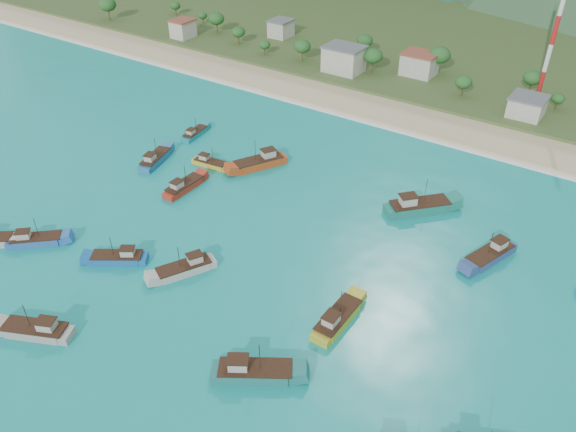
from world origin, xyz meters
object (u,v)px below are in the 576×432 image
Objects in this scene: boat_4 at (185,269)px; boat_18 at (119,258)px; boat_20 at (37,331)px; boat_0 at (195,134)px; boat_1 at (155,160)px; boat_7 at (211,164)px; radio_tower at (559,15)px; boat_8 at (490,255)px; boat_9 at (260,163)px; boat_26 at (337,319)px; boat_10 at (184,187)px; boat_5 at (254,372)px; boat_15 at (418,207)px; boat_6 at (36,241)px.

boat_18 is (-12.01, -4.56, -0.06)m from boat_4.
boat_0 is at bearing -3.08° from boat_20.
boat_7 is (11.75, 6.04, -0.18)m from boat_1.
radio_tower is 4.91× the size of boat_7.
boat_9 reaches higher than boat_8.
boat_26 is (37.18, 28.23, -0.01)m from boat_20.
boat_10 is (13.76, -5.11, -0.04)m from boat_1.
boat_8 is (19.49, 45.32, -0.05)m from boat_5.
boat_5 reaches higher than boat_20.
radio_tower is 124.91m from boat_5.
boat_9 is 1.29× the size of boat_18.
boat_20 is (-8.79, -23.89, 0.05)m from boat_4.
boat_18 is at bearing -167.23° from boat_26.
boat_15 is at bearing -7.66° from boat_0.
boat_4 reaches higher than boat_10.
boat_18 is at bearing -71.44° from boat_0.
boat_0 is 53.33m from boat_4.
boat_4 is at bearing -46.53° from boat_10.
boat_26 reaches higher than boat_4.
radio_tower is 3.58× the size of boat_15.
boat_8 reaches higher than boat_10.
boat_18 is 41.36m from boat_26.
boat_4 reaches higher than boat_6.
boat_7 is at bearing 100.38° from boat_10.
boat_8 is 1.19× the size of boat_18.
boat_9 reaches higher than boat_0.
boat_4 is at bearing -148.49° from boat_5.
boat_20 is at bearing 120.28° from boat_9.
boat_1 reaches higher than boat_10.
radio_tower is 5.10× the size of boat_0.
boat_0 is at bearing -22.27° from boat_4.
boat_26 is at bearing 54.42° from boat_7.
boat_7 is at bearing 21.41° from boat_8.
boat_10 is (-50.89, -90.87, -23.52)m from radio_tower.
boat_0 is at bearing -133.35° from radio_tower.
boat_0 is at bearing 143.54° from boat_6.
boat_26 is at bearing -91.89° from radio_tower.
boat_0 is 78.18m from boat_5.
boat_1 is 76.53m from boat_8.
boat_10 is 0.90× the size of boat_20.
boat_20 is at bearing -101.90° from boat_5.
boat_20 reaches higher than boat_0.
boat_26 is at bearing -111.51° from boat_18.
boat_1 is at bearing -155.76° from boat_5.
boat_10 is (9.99, 29.83, 0.01)m from boat_6.
boat_8 is (11.38, -77.12, -23.40)m from radio_tower.
boat_9 is 37.88m from boat_15.
boat_18 is (6.98, -24.68, -0.02)m from boat_10.
boat_1 is at bearing 161.48° from boat_26.
boat_15 is 1.10× the size of boat_20.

